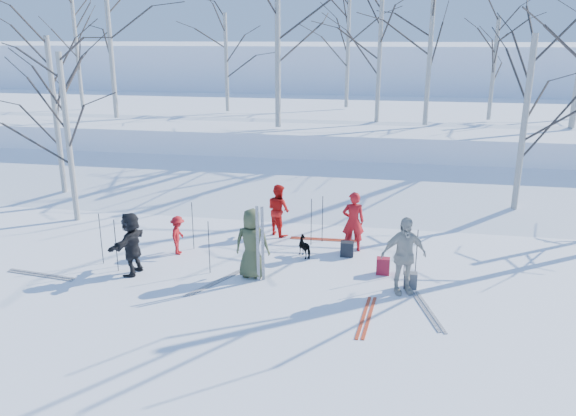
% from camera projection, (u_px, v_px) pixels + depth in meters
% --- Properties ---
extents(ground, '(120.00, 120.00, 0.00)m').
position_uv_depth(ground, '(277.00, 277.00, 13.63)').
color(ground, white).
rests_on(ground, ground).
extents(snow_ramp, '(70.00, 9.49, 4.12)m').
position_uv_depth(snow_ramp, '(316.00, 194.00, 20.16)').
color(snow_ramp, white).
rests_on(snow_ramp, ground).
extents(snow_plateau, '(70.00, 18.00, 2.20)m').
position_uv_depth(snow_plateau, '(342.00, 128.00, 29.31)').
color(snow_plateau, white).
rests_on(snow_plateau, ground).
extents(far_hill, '(90.00, 30.00, 6.00)m').
position_uv_depth(far_hill, '(364.00, 79.00, 48.76)').
color(far_hill, white).
rests_on(far_hill, ground).
extents(skier_olive_center, '(0.84, 0.55, 1.71)m').
position_uv_depth(skier_olive_center, '(252.00, 243.00, 13.40)').
color(skier_olive_center, '#3B4428').
rests_on(skier_olive_center, ground).
extents(skier_red_north, '(0.67, 0.51, 1.65)m').
position_uv_depth(skier_red_north, '(353.00, 222.00, 15.07)').
color(skier_red_north, '#B11015').
rests_on(skier_red_north, ground).
extents(skier_redor_behind, '(0.94, 0.92, 1.52)m').
position_uv_depth(skier_redor_behind, '(278.00, 210.00, 16.32)').
color(skier_redor_behind, red).
rests_on(skier_redor_behind, ground).
extents(skier_red_seated, '(0.45, 0.71, 1.05)m').
position_uv_depth(skier_red_seated, '(178.00, 235.00, 14.93)').
color(skier_red_seated, '#B11015').
rests_on(skier_red_seated, ground).
extents(skier_cream_east, '(1.14, 0.77, 1.80)m').
position_uv_depth(skier_cream_east, '(404.00, 255.00, 12.55)').
color(skier_cream_east, beige).
rests_on(skier_cream_east, ground).
extents(skier_grey_west, '(0.57, 1.49, 1.57)m').
position_uv_depth(skier_grey_west, '(131.00, 244.00, 13.60)').
color(skier_grey_west, black).
rests_on(skier_grey_west, ground).
extents(dog, '(0.63, 0.68, 0.54)m').
position_uv_depth(dog, '(306.00, 247.00, 14.83)').
color(dog, black).
rests_on(dog, ground).
extents(upright_ski_left, '(0.09, 0.16, 1.90)m').
position_uv_depth(upright_ski_left, '(258.00, 244.00, 13.10)').
color(upright_ski_left, silver).
rests_on(upright_ski_left, ground).
extents(upright_ski_right, '(0.11, 0.23, 1.89)m').
position_uv_depth(upright_ski_right, '(263.00, 244.00, 13.09)').
color(upright_ski_right, silver).
rests_on(upright_ski_right, ground).
extents(ski_pair_a, '(1.75, 2.06, 0.02)m').
position_uv_depth(ski_pair_a, '(217.00, 282.00, 13.32)').
color(ski_pair_a, silver).
rests_on(ski_pair_a, ground).
extents(ski_pair_b, '(0.32, 1.91, 0.02)m').
position_uv_depth(ski_pair_b, '(323.00, 239.00, 16.12)').
color(ski_pair_b, '#B9351A').
rests_on(ski_pair_b, ground).
extents(ski_pair_c, '(1.17, 2.00, 0.02)m').
position_uv_depth(ski_pair_c, '(427.00, 311.00, 11.93)').
color(ski_pair_c, silver).
rests_on(ski_pair_c, ground).
extents(ski_pair_d, '(0.54, 1.94, 0.02)m').
position_uv_depth(ski_pair_d, '(366.00, 317.00, 11.66)').
color(ski_pair_d, '#B9351A').
rests_on(ski_pair_d, ground).
extents(ski_pair_e, '(0.67, 1.95, 0.02)m').
position_uv_depth(ski_pair_e, '(41.00, 275.00, 13.72)').
color(ski_pair_e, silver).
rests_on(ski_pair_e, ground).
extents(ski_pole_a, '(0.02, 0.02, 1.34)m').
position_uv_depth(ski_pole_a, '(101.00, 239.00, 14.24)').
color(ski_pole_a, black).
rests_on(ski_pole_a, ground).
extents(ski_pole_b, '(0.02, 0.02, 1.34)m').
position_uv_depth(ski_pole_b, '(322.00, 219.00, 15.79)').
color(ski_pole_b, black).
rests_on(ski_pole_b, ground).
extents(ski_pole_c, '(0.02, 0.02, 1.34)m').
position_uv_depth(ski_pole_c, '(311.00, 222.00, 15.53)').
color(ski_pole_c, black).
rests_on(ski_pole_c, ground).
extents(ski_pole_d, '(0.02, 0.02, 1.34)m').
position_uv_depth(ski_pole_d, '(416.00, 257.00, 13.08)').
color(ski_pole_d, black).
rests_on(ski_pole_d, ground).
extents(ski_pole_e, '(0.02, 0.02, 1.34)m').
position_uv_depth(ski_pole_e, '(405.00, 249.00, 13.57)').
color(ski_pole_e, black).
rests_on(ski_pole_e, ground).
extents(ski_pole_f, '(0.02, 0.02, 1.34)m').
position_uv_depth(ski_pole_f, '(193.00, 226.00, 15.23)').
color(ski_pole_f, black).
rests_on(ski_pole_f, ground).
extents(ski_pole_g, '(0.02, 0.02, 1.34)m').
position_uv_depth(ski_pole_g, '(209.00, 247.00, 13.66)').
color(ski_pole_g, black).
rests_on(ski_pole_g, ground).
extents(ski_pole_h, '(0.02, 0.02, 1.34)m').
position_uv_depth(ski_pole_h, '(136.00, 239.00, 14.26)').
color(ski_pole_h, black).
rests_on(ski_pole_h, ground).
extents(ski_pole_i, '(0.02, 0.02, 1.34)m').
position_uv_depth(ski_pole_i, '(116.00, 245.00, 13.79)').
color(ski_pole_i, black).
rests_on(ski_pole_i, ground).
extents(backpack_red, '(0.32, 0.22, 0.42)m').
position_uv_depth(backpack_red, '(383.00, 266.00, 13.73)').
color(backpack_red, maroon).
rests_on(backpack_red, ground).
extents(backpack_grey, '(0.30, 0.20, 0.38)m').
position_uv_depth(backpack_grey, '(410.00, 280.00, 12.98)').
color(backpack_grey, '#53555B').
rests_on(backpack_grey, ground).
extents(backpack_dark, '(0.34, 0.24, 0.40)m').
position_uv_depth(backpack_dark, '(347.00, 249.00, 14.85)').
color(backpack_dark, black).
rests_on(backpack_dark, ground).
extents(birch_plateau_a, '(4.19, 4.19, 5.13)m').
position_uv_depth(birch_plateau_a, '(77.00, 54.00, 27.20)').
color(birch_plateau_a, silver).
rests_on(birch_plateau_a, snow_plateau).
extents(birch_plateau_b, '(3.70, 3.70, 4.42)m').
position_uv_depth(birch_plateau_b, '(226.00, 63.00, 25.94)').
color(birch_plateau_b, silver).
rests_on(birch_plateau_b, snow_plateau).
extents(birch_plateau_c, '(4.51, 4.51, 5.58)m').
position_uv_depth(birch_plateau_c, '(348.00, 49.00, 27.27)').
color(birch_plateau_c, silver).
rests_on(birch_plateau_c, snow_plateau).
extents(birch_plateau_e, '(4.29, 4.29, 5.28)m').
position_uv_depth(birch_plateau_e, '(380.00, 56.00, 22.55)').
color(birch_plateau_e, silver).
rests_on(birch_plateau_e, snow_plateau).
extents(birch_plateau_f, '(5.46, 5.46, 6.94)m').
position_uv_depth(birch_plateau_f, '(278.00, 34.00, 20.97)').
color(birch_plateau_f, silver).
rests_on(birch_plateau_f, snow_plateau).
extents(birch_plateau_g, '(4.60, 4.60, 5.72)m').
position_uv_depth(birch_plateau_g, '(430.00, 51.00, 21.65)').
color(birch_plateau_g, silver).
rests_on(birch_plateau_g, snow_plateau).
extents(birch_plateau_h, '(5.19, 5.19, 6.55)m').
position_uv_depth(birch_plateau_h, '(110.00, 39.00, 23.51)').
color(birch_plateau_h, silver).
rests_on(birch_plateau_h, snow_plateau).
extents(birch_plateau_i, '(3.53, 3.53, 4.19)m').
position_uv_depth(birch_plateau_i, '(494.00, 69.00, 23.27)').
color(birch_plateau_i, silver).
rests_on(birch_plateau_i, snow_plateau).
extents(birch_edge_a, '(4.22, 4.22, 5.17)m').
position_uv_depth(birch_edge_a, '(68.00, 139.00, 17.12)').
color(birch_edge_a, silver).
rests_on(birch_edge_a, ground).
extents(birch_edge_d, '(4.54, 4.54, 5.63)m').
position_uv_depth(birch_edge_d, '(56.00, 121.00, 19.19)').
color(birch_edge_d, silver).
rests_on(birch_edge_d, ground).
extents(birch_edge_e, '(4.58, 4.58, 5.69)m').
position_uv_depth(birch_edge_e, '(523.00, 132.00, 16.87)').
color(birch_edge_e, silver).
rests_on(birch_edge_e, ground).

